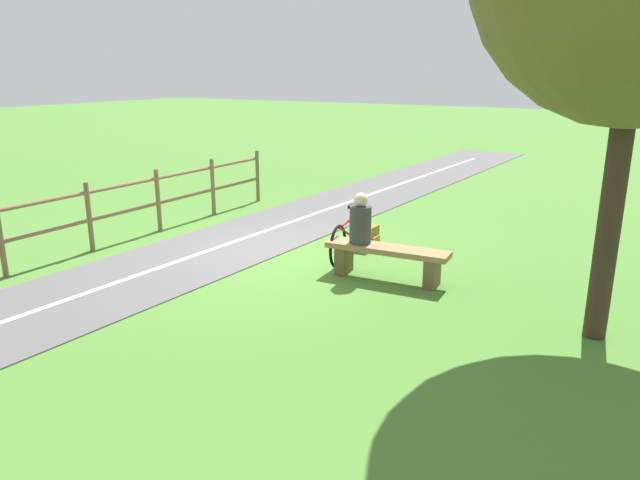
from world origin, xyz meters
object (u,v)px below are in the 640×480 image
object	(u,v)px
bench	(387,257)
bicycle	(349,237)
person_seated	(360,221)
backpack	(369,237)

from	to	relation	value
bench	bicycle	size ratio (longest dim) A/B	1.12
bench	person_seated	bearing A→B (deg)	-0.00
bicycle	backpack	size ratio (longest dim) A/B	4.24
bicycle	backpack	bearing A→B (deg)	168.71
person_seated	bench	bearing A→B (deg)	180.00
bench	bicycle	distance (m)	1.10
bicycle	backpack	world-z (taller)	bicycle
bench	backpack	world-z (taller)	bench
bench	bicycle	xyz separation A→B (m)	(0.93, -0.59, 0.01)
bench	backpack	size ratio (longest dim) A/B	4.75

